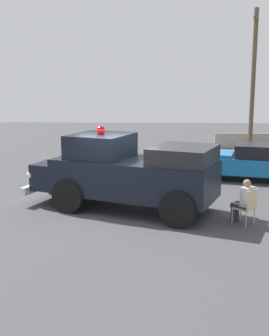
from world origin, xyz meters
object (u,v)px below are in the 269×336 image
object	(u,v)px
lawn_chair_near_truck	(248,204)
spectator_seated	(244,200)
vintage_fire_truck	(128,172)
classic_hot_rod	(251,162)
traffic_cone	(157,183)
lawn_chair_spare	(51,170)
utility_pole	(253,78)

from	to	relation	value
lawn_chair_near_truck	spectator_seated	world-z (taller)	spectator_seated
vintage_fire_truck	spectator_seated	distance (m)	3.59
classic_hot_rod	traffic_cone	xyz separation A→B (m)	(3.81, 2.07, -0.44)
traffic_cone	classic_hot_rod	bearing A→B (deg)	-151.46
classic_hot_rod	lawn_chair_near_truck	world-z (taller)	classic_hot_rod
vintage_fire_truck	lawn_chair_near_truck	size ratio (longest dim) A/B	6.21
classic_hot_rod	vintage_fire_truck	bearing A→B (deg)	43.00
lawn_chair_spare	spectator_seated	xyz separation A→B (m)	(-6.44, 4.48, 0.11)
lawn_chair_spare	spectator_seated	bearing A→B (deg)	145.21
classic_hot_rod	spectator_seated	world-z (taller)	classic_hot_rod
lawn_chair_near_truck	spectator_seated	bearing A→B (deg)	-42.78
lawn_chair_spare	traffic_cone	distance (m)	4.18
utility_pole	classic_hot_rod	bearing A→B (deg)	77.72
utility_pole	traffic_cone	world-z (taller)	utility_pole
classic_hot_rod	spectator_seated	size ratio (longest dim) A/B	3.63
spectator_seated	traffic_cone	size ratio (longest dim) A/B	2.03
vintage_fire_truck	traffic_cone	distance (m)	2.71
utility_pole	lawn_chair_near_truck	bearing A→B (deg)	77.35
vintage_fire_truck	traffic_cone	bearing A→B (deg)	-112.02
lawn_chair_near_truck	utility_pole	xyz separation A→B (m)	(-3.07, -13.69, 3.53)
utility_pole	spectator_seated	bearing A→B (deg)	76.89
lawn_chair_near_truck	utility_pole	distance (m)	14.47
vintage_fire_truck	utility_pole	world-z (taller)	utility_pole
lawn_chair_near_truck	spectator_seated	size ratio (longest dim) A/B	0.79
classic_hot_rod	lawn_chair_near_truck	xyz separation A→B (m)	(1.35, 5.80, -0.16)
traffic_cone	lawn_chair_near_truck	bearing A→B (deg)	123.28
vintage_fire_truck	traffic_cone	xyz separation A→B (m)	(-0.96, -2.38, -0.89)
lawn_chair_spare	spectator_seated	world-z (taller)	spectator_seated
classic_hot_rod	lawn_chair_near_truck	distance (m)	5.96
spectator_seated	utility_pole	size ratio (longest dim) A/B	0.16
spectator_seated	traffic_cone	xyz separation A→B (m)	(2.36, -3.65, -0.39)
vintage_fire_truck	lawn_chair_spare	bearing A→B (deg)	-45.72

